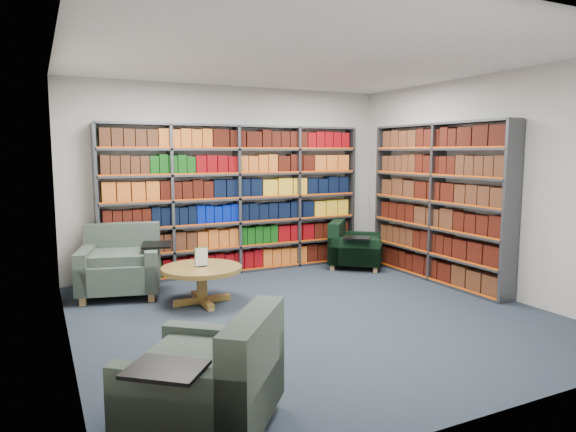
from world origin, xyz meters
name	(u,v)px	position (x,y,z in m)	size (l,w,h in m)	color
room_shell	(312,190)	(0.00, 0.00, 1.40)	(5.02, 5.02, 2.82)	#1A212D
bookshelf_back	(237,200)	(0.00, 2.34, 1.10)	(4.00, 0.28, 2.20)	#47494F
bookshelf_right	(437,204)	(2.34, 0.60, 1.10)	(0.28, 2.50, 2.20)	#47494F
chair_teal_left	(122,266)	(-1.77, 1.88, 0.35)	(1.25, 1.17, 0.88)	#082738
chair_green_right	(351,249)	(1.74, 1.85, 0.29)	(1.13, 1.13, 0.73)	black
chair_teal_front	(215,384)	(-1.74, -1.86, 0.32)	(1.24, 1.24, 0.80)	#082738
coffee_table	(202,274)	(-0.98, 0.95, 0.36)	(0.96, 0.96, 0.68)	olive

